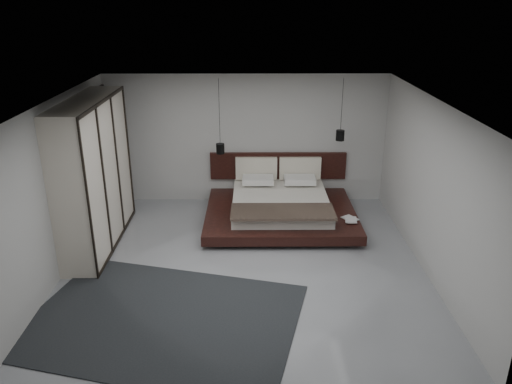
{
  "coord_description": "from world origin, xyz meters",
  "views": [
    {
      "loc": [
        0.13,
        -7.45,
        4.26
      ],
      "look_at": [
        0.19,
        1.2,
        0.88
      ],
      "focal_mm": 35.0,
      "sensor_mm": 36.0,
      "label": 1
    }
  ],
  "objects_px": {
    "lattice_screen": "(103,151)",
    "bed": "(280,206)",
    "wardrobe": "(94,174)",
    "rug": "(163,319)",
    "pendant_left": "(220,148)",
    "pendant_right": "(340,135)"
  },
  "relations": [
    {
      "from": "lattice_screen",
      "to": "pendant_left",
      "type": "xyz_separation_m",
      "value": [
        2.42,
        -0.06,
        0.08
      ]
    },
    {
      "from": "bed",
      "to": "pendant_right",
      "type": "xyz_separation_m",
      "value": [
        1.22,
        0.49,
        1.35
      ]
    },
    {
      "from": "wardrobe",
      "to": "rug",
      "type": "distance_m",
      "value": 3.18
    },
    {
      "from": "lattice_screen",
      "to": "bed",
      "type": "distance_m",
      "value": 3.81
    },
    {
      "from": "pendant_left",
      "to": "pendant_right",
      "type": "height_order",
      "value": "same"
    },
    {
      "from": "bed",
      "to": "wardrobe",
      "type": "height_order",
      "value": "wardrobe"
    },
    {
      "from": "lattice_screen",
      "to": "wardrobe",
      "type": "height_order",
      "value": "wardrobe"
    },
    {
      "from": "bed",
      "to": "pendant_right",
      "type": "relative_size",
      "value": 2.37
    },
    {
      "from": "bed",
      "to": "wardrobe",
      "type": "xyz_separation_m",
      "value": [
        -3.39,
        -0.98,
        1.03
      ]
    },
    {
      "from": "pendant_left",
      "to": "wardrobe",
      "type": "xyz_separation_m",
      "value": [
        -2.17,
        -1.47,
        -0.05
      ]
    },
    {
      "from": "lattice_screen",
      "to": "rug",
      "type": "distance_m",
      "value": 4.55
    },
    {
      "from": "bed",
      "to": "pendant_left",
      "type": "xyz_separation_m",
      "value": [
        -1.22,
        0.49,
        1.08
      ]
    },
    {
      "from": "rug",
      "to": "wardrobe",
      "type": "bearing_deg",
      "value": 122.37
    },
    {
      "from": "lattice_screen",
      "to": "pendant_left",
      "type": "height_order",
      "value": "pendant_left"
    },
    {
      "from": "bed",
      "to": "rug",
      "type": "distance_m",
      "value": 3.9
    },
    {
      "from": "lattice_screen",
      "to": "pendant_right",
      "type": "distance_m",
      "value": 4.88
    },
    {
      "from": "lattice_screen",
      "to": "pendant_left",
      "type": "bearing_deg",
      "value": -1.47
    },
    {
      "from": "pendant_right",
      "to": "pendant_left",
      "type": "bearing_deg",
      "value": -180.0
    },
    {
      "from": "lattice_screen",
      "to": "bed",
      "type": "relative_size",
      "value": 0.87
    },
    {
      "from": "lattice_screen",
      "to": "pendant_right",
      "type": "xyz_separation_m",
      "value": [
        4.86,
        -0.06,
        0.35
      ]
    },
    {
      "from": "pendant_right",
      "to": "wardrobe",
      "type": "xyz_separation_m",
      "value": [
        -4.61,
        -1.47,
        -0.32
      ]
    },
    {
      "from": "wardrobe",
      "to": "rug",
      "type": "relative_size",
      "value": 0.73
    }
  ]
}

